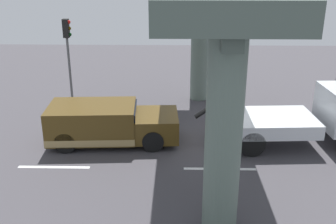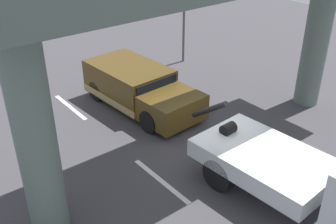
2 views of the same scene
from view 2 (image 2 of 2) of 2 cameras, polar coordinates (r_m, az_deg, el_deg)
The scene contains 5 objects.
ground_plane at distance 13.39m, azimuth 6.68°, elevation -6.14°, with size 60.00×40.00×0.10m, color #423F44.
lane_stripe_west at distance 16.56m, azimuth -13.81°, elevation 0.69°, with size 2.60×0.16×0.01m, color silver.
lane_stripe_mid at distance 12.14m, azimuth -1.02°, elevation -9.77°, with size 2.60×0.16×0.01m, color silver.
tow_truck_white at distance 10.88m, azimuth 22.10°, elevation -9.55°, with size 7.31×2.72×2.46m.
towed_van_green at distance 15.91m, azimuth -4.31°, elevation 3.43°, with size 5.31×2.47×1.58m.
Camera 2 is at (7.56, -8.00, 7.57)m, focal length 42.57 mm.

